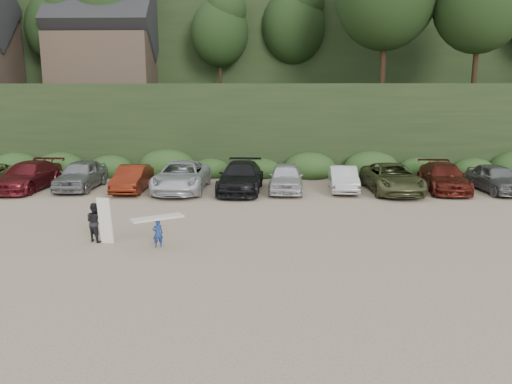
{
  "coord_description": "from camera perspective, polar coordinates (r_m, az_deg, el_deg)",
  "views": [
    {
      "loc": [
        1.48,
        -17.54,
        5.37
      ],
      "look_at": [
        0.88,
        3.0,
        1.3
      ],
      "focal_mm": 35.0,
      "sensor_mm": 36.0,
      "label": 1
    }
  ],
  "objects": [
    {
      "name": "parked_cars",
      "position": [
        28.13,
        -6.75,
        1.72
      ],
      "size": [
        36.74,
        6.17,
        1.65
      ],
      "color": "#A6A5AA",
      "rests_on": "ground"
    },
    {
      "name": "adult_surfer",
      "position": [
        19.23,
        -17.83,
        -3.28
      ],
      "size": [
        1.18,
        0.87,
        1.72
      ],
      "color": "black",
      "rests_on": "ground"
    },
    {
      "name": "child_surfer",
      "position": [
        17.97,
        -11.19,
        -3.9
      ],
      "size": [
        1.84,
        1.43,
        1.11
      ],
      "color": "navy",
      "rests_on": "ground"
    },
    {
      "name": "ground",
      "position": [
        18.4,
        -3.03,
        -5.78
      ],
      "size": [
        120.0,
        120.0,
        0.0
      ],
      "primitive_type": "plane",
      "color": "tan",
      "rests_on": "ground"
    },
    {
      "name": "hillside_backdrop",
      "position": [
        53.81,
        -0.19,
        17.44
      ],
      "size": [
        90.0,
        41.5,
        28.0
      ],
      "color": "black",
      "rests_on": "ground"
    }
  ]
}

